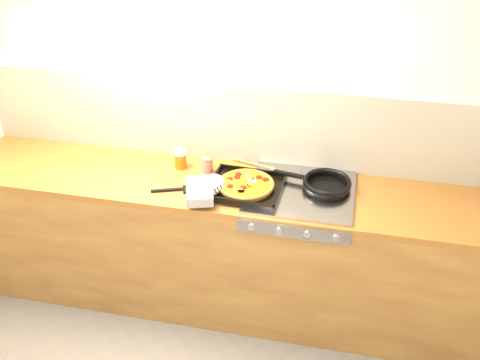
% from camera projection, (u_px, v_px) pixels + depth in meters
% --- Properties ---
extents(room_shell, '(3.20, 3.20, 3.20)m').
position_uv_depth(room_shell, '(235.00, 124.00, 3.37)').
color(room_shell, white).
rests_on(room_shell, ground).
extents(counter_run, '(3.20, 0.62, 0.90)m').
position_uv_depth(counter_run, '(225.00, 245.00, 3.50)').
color(counter_run, olive).
rests_on(counter_run, ground).
extents(stovetop, '(0.60, 0.56, 0.02)m').
position_uv_depth(stovetop, '(301.00, 192.00, 3.18)').
color(stovetop, '#99999E').
rests_on(stovetop, counter_run).
extents(pizza_on_tray, '(0.55, 0.47, 0.07)m').
position_uv_depth(pizza_on_tray, '(233.00, 186.00, 3.16)').
color(pizza_on_tray, black).
rests_on(pizza_on_tray, stovetop).
extents(frying_pan, '(0.48, 0.32, 0.05)m').
position_uv_depth(frying_pan, '(326.00, 184.00, 3.19)').
color(frying_pan, black).
rests_on(frying_pan, stovetop).
extents(tomato_can, '(0.09, 0.09, 0.10)m').
position_uv_depth(tomato_can, '(207.00, 165.00, 3.35)').
color(tomato_can, '#9F0C0E').
rests_on(tomato_can, counter_run).
extents(juice_glass, '(0.09, 0.09, 0.13)m').
position_uv_depth(juice_glass, '(180.00, 158.00, 3.39)').
color(juice_glass, '#DB510C').
rests_on(juice_glass, counter_run).
extents(wooden_spoon, '(0.30, 0.10, 0.02)m').
position_uv_depth(wooden_spoon, '(259.00, 165.00, 3.43)').
color(wooden_spoon, olive).
rests_on(wooden_spoon, counter_run).
extents(black_spatula, '(0.28, 0.15, 0.02)m').
position_uv_depth(black_spatula, '(177.00, 189.00, 3.20)').
color(black_spatula, black).
rests_on(black_spatula, counter_run).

